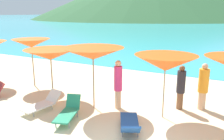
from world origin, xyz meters
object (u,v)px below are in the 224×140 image
object	(u,v)px
umbrella_3	(93,54)
beachgoer_1	(203,86)
umbrella_2	(50,54)
umbrella_4	(165,63)
umbrella_1	(31,43)
lounge_chair_3	(130,124)
beachgoer_0	(118,83)
lounge_chair_7	(68,111)
beachgoer_2	(181,86)
cruise_ship	(194,8)
lounge_chair_1	(43,103)

from	to	relation	value
umbrella_3	beachgoer_1	bearing A→B (deg)	26.35
umbrella_2	beachgoer_1	distance (m)	6.14
umbrella_4	umbrella_1	bearing A→B (deg)	175.49
umbrella_4	lounge_chair_3	xyz separation A→B (m)	(-0.57, -1.55, -1.65)
beachgoer_0	beachgoer_1	bearing A→B (deg)	-175.96
umbrella_2	lounge_chair_7	bearing A→B (deg)	-35.57
umbrella_3	umbrella_4	world-z (taller)	umbrella_3
lounge_chair_7	umbrella_4	bearing A→B (deg)	13.32
beachgoer_1	beachgoer_2	distance (m)	0.83
umbrella_1	umbrella_2	xyz separation A→B (m)	(1.96, -0.85, -0.25)
beachgoer_0	beachgoer_1	distance (m)	3.17
beachgoer_1	beachgoer_2	size ratio (longest dim) A/B	1.05
umbrella_3	umbrella_4	size ratio (longest dim) A/B	1.09
umbrella_4	cruise_ship	bearing A→B (deg)	98.87
umbrella_3	beachgoer_2	world-z (taller)	umbrella_3
umbrella_2	umbrella_4	world-z (taller)	umbrella_4
umbrella_1	beachgoer_2	world-z (taller)	umbrella_1
beachgoer_1	cruise_ship	bearing A→B (deg)	107.60
beachgoer_0	cruise_ship	world-z (taller)	cruise_ship
lounge_chair_1	lounge_chair_3	bearing A→B (deg)	7.37
umbrella_3	beachgoer_1	distance (m)	4.26
umbrella_2	lounge_chair_1	size ratio (longest dim) A/B	1.44
umbrella_1	cruise_ship	distance (m)	205.78
umbrella_2	lounge_chair_7	distance (m)	2.86
beachgoer_2	cruise_ship	distance (m)	206.30
umbrella_2	beachgoer_1	bearing A→B (deg)	16.47
beachgoer_1	umbrella_2	bearing A→B (deg)	-155.16
umbrella_1	lounge_chair_1	distance (m)	3.73
lounge_chair_7	beachgoer_1	bearing A→B (deg)	20.49
umbrella_3	lounge_chair_1	world-z (taller)	umbrella_3
umbrella_3	beachgoer_0	world-z (taller)	umbrella_3
umbrella_3	cruise_ship	world-z (taller)	cruise_ship
umbrella_2	lounge_chair_1	xyz separation A→B (m)	(0.55, -1.17, -1.63)
lounge_chair_1	beachgoer_1	world-z (taller)	beachgoer_1
umbrella_4	beachgoer_0	distance (m)	1.98
beachgoer_0	beachgoer_2	distance (m)	2.35
umbrella_4	lounge_chair_1	world-z (taller)	umbrella_4
umbrella_1	umbrella_3	xyz separation A→B (m)	(4.11, -0.94, -0.02)
umbrella_3	lounge_chair_3	size ratio (longest dim) A/B	1.35
lounge_chair_7	beachgoer_1	distance (m)	5.01
umbrella_3	beachgoer_2	xyz separation A→B (m)	(2.93, 1.45, -1.22)
umbrella_4	lounge_chair_1	distance (m)	4.74
lounge_chair_3	umbrella_2	bearing A→B (deg)	-43.00
lounge_chair_3	umbrella_3	bearing A→B (deg)	-56.04
umbrella_1	umbrella_4	size ratio (longest dim) A/B	1.06
umbrella_3	lounge_chair_7	bearing A→B (deg)	-99.20
lounge_chair_3	beachgoer_0	size ratio (longest dim) A/B	0.96
umbrella_2	lounge_chair_7	size ratio (longest dim) A/B	1.50
umbrella_2	lounge_chair_3	xyz separation A→B (m)	(4.14, -1.23, -1.59)
cruise_ship	beachgoer_0	bearing A→B (deg)	-79.44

